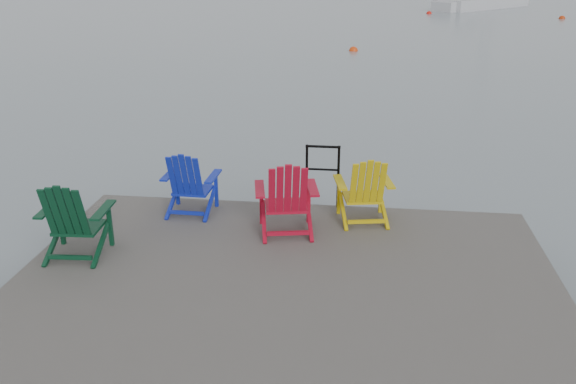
# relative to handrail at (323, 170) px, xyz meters

# --- Properties ---
(ground) EXTENTS (400.00, 400.00, 0.00)m
(ground) POSITION_rel_handrail_xyz_m (-0.25, -2.45, -1.04)
(ground) COLOR gray
(ground) RESTS_ON ground
(dock) EXTENTS (6.00, 5.00, 1.40)m
(dock) POSITION_rel_handrail_xyz_m (-0.25, -2.45, -0.69)
(dock) COLOR #2D2A28
(dock) RESTS_ON ground
(handrail) EXTENTS (0.48, 0.04, 0.90)m
(handrail) POSITION_rel_handrail_xyz_m (0.00, 0.00, 0.00)
(handrail) COLOR black
(handrail) RESTS_ON dock
(chair_green) EXTENTS (0.80, 0.75, 0.97)m
(chair_green) POSITION_rel_handrail_xyz_m (-2.75, -1.89, -0.05)
(chair_green) COLOR #09311C
(chair_green) RESTS_ON dock
(chair_blue) EXTENTS (0.74, 0.68, 0.91)m
(chair_blue) POSITION_rel_handrail_xyz_m (-1.77, -0.47, -0.08)
(chair_blue) COLOR #1021A5
(chair_blue) RESTS_ON dock
(chair_red) EXTENTS (0.89, 0.84, 0.99)m
(chair_red) POSITION_rel_handrail_xyz_m (-0.38, -0.95, -0.04)
(chair_red) COLOR #A60C22
(chair_red) RESTS_ON dock
(chair_yellow) EXTENTS (0.83, 0.78, 0.92)m
(chair_yellow) POSITION_rel_handrail_xyz_m (0.59, -0.47, -0.08)
(chair_yellow) COLOR #C6A80B
(chair_yellow) RESTS_ON dock
(sailboat_near) EXTENTS (3.33, 7.95, 10.75)m
(sailboat_near) POSITION_rel_handrail_xyz_m (11.22, 47.49, -0.69)
(sailboat_near) COLOR white
(sailboat_near) RESTS_ON ground
(sailboat_mid) EXTENTS (8.22, 8.76, 13.03)m
(sailboat_mid) POSITION_rel_handrail_xyz_m (9.53, 43.00, -0.69)
(sailboat_mid) COLOR #BBBABF
(sailboat_mid) RESTS_ON ground
(buoy_b) EXTENTS (0.38, 0.38, 0.38)m
(buoy_b) POSITION_rel_handrail_xyz_m (0.07, 18.77, -1.04)
(buoy_b) COLOR red
(buoy_b) RESTS_ON ground
(buoy_c) EXTENTS (0.41, 0.41, 0.41)m
(buoy_c) POSITION_rel_handrail_xyz_m (13.21, 34.81, -1.04)
(buoy_c) COLOR #B82F0A
(buoy_c) RESTS_ON ground
(buoy_d) EXTENTS (0.37, 0.37, 0.37)m
(buoy_d) POSITION_rel_handrail_xyz_m (4.98, 37.55, -1.04)
(buoy_d) COLOR red
(buoy_d) RESTS_ON ground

